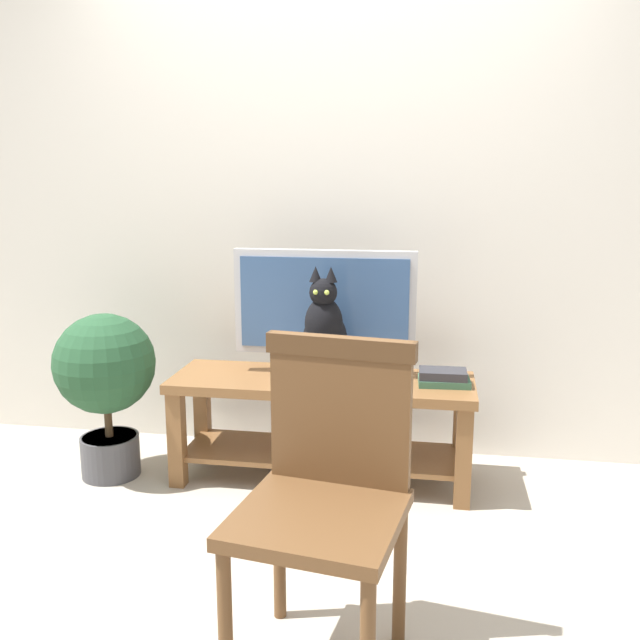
# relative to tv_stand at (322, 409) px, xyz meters

# --- Properties ---
(ground_plane) EXTENTS (12.00, 12.00, 0.00)m
(ground_plane) POSITION_rel_tv_stand_xyz_m (-0.02, -0.62, -0.34)
(ground_plane) COLOR #ADA393
(back_wall) EXTENTS (7.00, 0.12, 2.80)m
(back_wall) POSITION_rel_tv_stand_xyz_m (-0.02, 0.48, 1.06)
(back_wall) COLOR silver
(back_wall) RESTS_ON ground
(tv_stand) EXTENTS (1.38, 0.45, 0.49)m
(tv_stand) POSITION_rel_tv_stand_xyz_m (0.00, 0.00, 0.00)
(tv_stand) COLOR brown
(tv_stand) RESTS_ON ground
(tv) EXTENTS (0.84, 0.20, 0.58)m
(tv) POSITION_rel_tv_stand_xyz_m (0.00, 0.07, 0.46)
(tv) COLOR #B7B7BC
(tv) RESTS_ON tv_stand
(media_box) EXTENTS (0.38, 0.30, 0.07)m
(media_box) POSITION_rel_tv_stand_xyz_m (0.03, -0.08, 0.19)
(media_box) COLOR #BCBCC1
(media_box) RESTS_ON tv_stand
(cat) EXTENTS (0.19, 0.35, 0.46)m
(cat) POSITION_rel_tv_stand_xyz_m (0.03, -0.10, 0.40)
(cat) COLOR black
(cat) RESTS_ON media_box
(wooden_chair) EXTENTS (0.51, 0.52, 0.94)m
(wooden_chair) POSITION_rel_tv_stand_xyz_m (0.21, -1.18, 0.21)
(wooden_chair) COLOR brown
(wooden_chair) RESTS_ON ground
(book_stack) EXTENTS (0.23, 0.16, 0.07)m
(book_stack) POSITION_rel_tv_stand_xyz_m (0.55, -0.01, 0.18)
(book_stack) COLOR #38664C
(book_stack) RESTS_ON tv_stand
(potted_plant) EXTENTS (0.47, 0.47, 0.78)m
(potted_plant) POSITION_rel_tv_stand_xyz_m (-1.00, -0.12, 0.15)
(potted_plant) COLOR #47474C
(potted_plant) RESTS_ON ground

